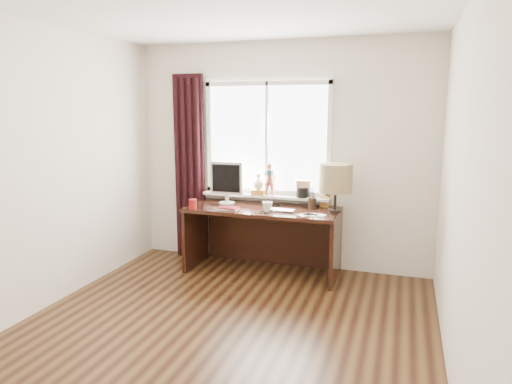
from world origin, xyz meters
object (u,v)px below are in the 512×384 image
(mug, at_px, (267,206))
(red_cup, at_px, (193,204))
(laptop, at_px, (281,210))
(desk, at_px, (265,227))
(table_lamp, at_px, (336,179))
(monitor, at_px, (227,180))

(mug, bearing_deg, red_cup, -169.17)
(laptop, distance_m, desk, 0.40)
(laptop, xyz_separation_m, desk, (-0.24, 0.19, -0.26))
(table_lamp, bearing_deg, monitor, 177.15)
(laptop, distance_m, table_lamp, 0.67)
(laptop, bearing_deg, table_lamp, 17.26)
(mug, relative_size, monitor, 0.23)
(mug, relative_size, desk, 0.07)
(mug, height_order, monitor, monitor)
(monitor, bearing_deg, red_cup, -120.90)
(laptop, distance_m, monitor, 0.79)
(red_cup, height_order, monitor, monitor)
(laptop, xyz_separation_m, monitor, (-0.71, 0.20, 0.27))
(red_cup, distance_m, monitor, 0.52)
(red_cup, bearing_deg, table_lamp, 12.73)
(red_cup, xyz_separation_m, desk, (0.71, 0.40, -0.30))
(red_cup, height_order, desk, red_cup)
(desk, relative_size, monitor, 3.47)
(red_cup, xyz_separation_m, table_lamp, (1.51, 0.34, 0.31))
(desk, relative_size, table_lamp, 3.27)
(laptop, relative_size, red_cup, 2.63)
(desk, xyz_separation_m, table_lamp, (0.80, -0.06, 0.61))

